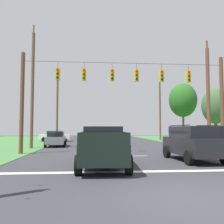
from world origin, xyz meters
name	(u,v)px	position (x,y,z in m)	size (l,w,h in m)	color
ground_plane	(184,197)	(0.00, 0.00, 0.00)	(120.00, 120.00, 0.00)	#333338
stop_bar_stripe	(150,171)	(0.00, 3.95, 0.00)	(13.29, 0.45, 0.01)	white
lane_dash_0	(129,156)	(0.00, 9.95, 0.00)	(0.15, 2.50, 0.01)	white
lane_dash_1	(119,148)	(0.00, 16.27, 0.00)	(0.15, 2.50, 0.01)	white
lane_dash_2	(113,144)	(0.00, 22.53, 0.00)	(0.15, 2.50, 0.01)	white
lane_dash_3	(108,140)	(0.00, 32.69, 0.00)	(0.15, 2.50, 0.01)	white
lane_dash_4	(105,138)	(0.00, 40.21, 0.00)	(0.15, 2.50, 0.01)	white
overhead_signal_span	(125,96)	(0.01, 11.92, 4.34)	(15.71, 0.31, 7.53)	brown
pickup_truck	(103,147)	(-1.97, 5.21, 0.97)	(2.43, 5.47, 1.95)	black
suv_black	(193,142)	(3.29, 7.19, 1.06)	(2.37, 4.88, 2.05)	black
distant_car_crossing_white	(55,136)	(-7.78, 29.46, 0.79)	(4.31, 2.04, 1.52)	silver
distant_car_oncoming	(56,139)	(-6.22, 19.36, 0.79)	(2.23, 4.40, 1.52)	slate
utility_pole_mid_right	(208,96)	(8.43, 15.60, 4.89)	(0.34, 1.94, 10.27)	brown
utility_pole_far_right	(160,110)	(8.52, 32.43, 4.87)	(0.27, 1.77, 10.02)	brown
utility_pole_mid_left	(32,88)	(-8.13, 16.93, 5.68)	(0.30, 2.00, 11.80)	brown
utility_pole_far_left	(57,108)	(-8.08, 33.31, 5.14)	(0.31, 1.64, 10.39)	brown
tree_roadside_far_right	(215,106)	(11.80, 20.78, 4.45)	(3.09, 3.09, 6.57)	brown
tree_roadside_left	(183,100)	(10.49, 27.48, 5.90)	(3.95, 3.95, 8.35)	brown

